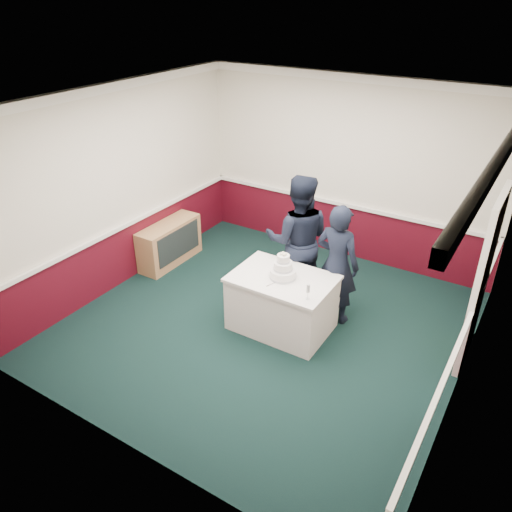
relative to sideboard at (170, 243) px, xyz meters
The scene contains 9 objects.
ground 2.40m from the sideboard, 16.84° to the right, with size 5.00×5.00×0.00m, color black.
room_shell 2.86m from the sideboard, ahead, with size 5.00×5.00×3.00m.
sideboard is the anchor object (origin of this frame).
cake_table 2.56m from the sideboard, 13.95° to the right, with size 1.32×0.92×0.79m.
wedding_cake 2.62m from the sideboard, 13.95° to the right, with size 0.35×0.35×0.36m.
cake_knife 2.62m from the sideboard, 18.42° to the right, with size 0.01×0.22×0.01m, color silver.
champagne_flute 3.17m from the sideboard, 16.74° to the right, with size 0.05×0.05×0.21m.
person_man 2.39m from the sideboard, ahead, with size 0.94×0.73×1.93m, color black.
person_woman 3.02m from the sideboard, ahead, with size 0.62×0.41×1.71m, color black.
Camera 1 is at (2.83, -4.82, 4.14)m, focal length 35.00 mm.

